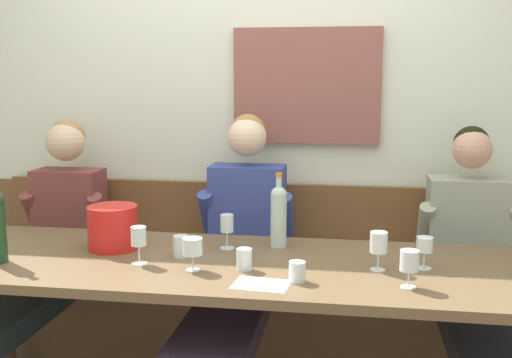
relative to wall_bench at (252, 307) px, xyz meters
name	(u,v)px	position (x,y,z in m)	size (l,w,h in m)	color
room_wall_back	(260,100)	(0.00, 0.26, 1.12)	(6.80, 0.12, 2.80)	silver
wood_wainscot_panel	(258,264)	(0.00, 0.21, 0.18)	(6.80, 0.03, 0.92)	brown
wall_bench	(252,307)	(0.00, 0.00, 0.00)	(2.95, 0.42, 0.94)	brown
dining_table	(225,277)	(0.00, -0.70, 0.41)	(2.65, 0.85, 0.76)	brown
person_center_left_seat	(40,254)	(-1.03, -0.36, 0.36)	(0.47, 1.29, 1.30)	#292A41
person_right_seat	(235,264)	(-0.02, -0.37, 0.36)	(0.50, 1.29, 1.34)	#382B38
person_left_seat	(479,280)	(1.11, -0.37, 0.34)	(0.50, 1.29, 1.29)	#29263A
ice_bucket	(113,227)	(-0.54, -0.60, 0.58)	(0.23, 0.23, 0.20)	red
wine_bottle_clear_water	(279,214)	(0.20, -0.44, 0.63)	(0.07, 0.07, 0.34)	silver
wine_glass_left_end	(227,225)	(-0.03, -0.51, 0.59)	(0.07, 0.07, 0.16)	silver
wine_glass_center_front	(379,245)	(0.64, -0.72, 0.58)	(0.07, 0.07, 0.16)	silver
wine_glass_mid_right	(409,263)	(0.74, -0.92, 0.57)	(0.07, 0.07, 0.14)	silver
wine_glass_mid_left	(193,248)	(-0.10, -0.84, 0.57)	(0.08, 0.08, 0.13)	silver
wine_glass_center_rear	(139,239)	(-0.34, -0.80, 0.59)	(0.07, 0.07, 0.16)	silver
wine_glass_right_end	(425,246)	(0.82, -0.67, 0.57)	(0.07, 0.07, 0.13)	silver
water_tumbler_right	(297,272)	(0.33, -0.92, 0.52)	(0.06, 0.06, 0.08)	silver
water_tumbler_left	(244,259)	(0.10, -0.81, 0.52)	(0.06, 0.06, 0.09)	silver
water_tumbler_center	(181,246)	(-0.20, -0.67, 0.52)	(0.07, 0.07, 0.09)	silver
tasting_sheet_left_guest	(261,284)	(0.20, -0.97, 0.48)	(0.21, 0.15, 0.00)	white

